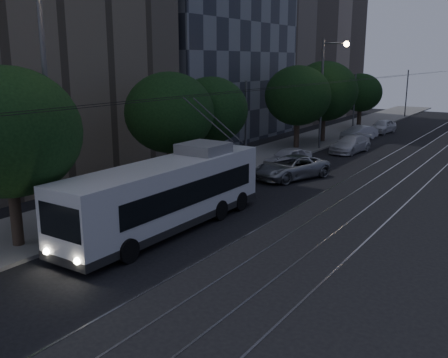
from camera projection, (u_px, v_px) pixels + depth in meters
ground at (232, 239)px, 20.57m from camera, size 120.00×120.00×0.00m
sidewalk at (285, 149)px, 40.82m from camera, size 5.00×90.00×0.15m
tram_rails at (411, 164)px, 35.52m from camera, size 4.52×90.00×0.02m
overhead_wires at (315, 109)px, 38.69m from camera, size 2.23×90.00×6.00m
trolleybus at (169, 194)px, 21.45m from camera, size 2.55×11.59×5.63m
pickup_silver at (291, 167)px, 30.98m from camera, size 4.02×5.62×1.42m
car_white_a at (288, 158)px, 34.09m from camera, size 2.41×4.27×1.37m
car_white_b at (350, 144)px, 39.78m from camera, size 2.38×4.78×1.33m
car_white_c at (359, 133)px, 46.32m from camera, size 2.70×4.06×1.26m
car_white_d at (383, 126)px, 50.37m from camera, size 2.04×4.20×1.38m
tree_0 at (8, 133)px, 18.58m from camera, size 5.47×5.47×7.04m
tree_1 at (170, 113)px, 27.11m from camera, size 4.88×4.88×6.61m
tree_2 at (211, 110)px, 29.54m from camera, size 4.35×4.35×6.28m
tree_3 at (298, 96)px, 40.46m from camera, size 5.38×5.38×6.81m
tree_4 at (324, 91)px, 43.72m from camera, size 5.79×5.79×7.16m
tree_5 at (361, 93)px, 51.98m from camera, size 4.38×4.38×5.88m
streetlamp_near at (53, 90)px, 18.71m from camera, size 2.45×0.44×10.13m
streetlamp_far at (327, 83)px, 39.62m from camera, size 2.18×0.44×8.84m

